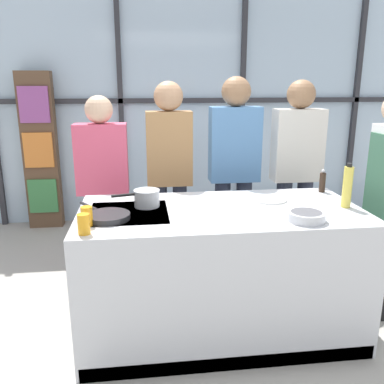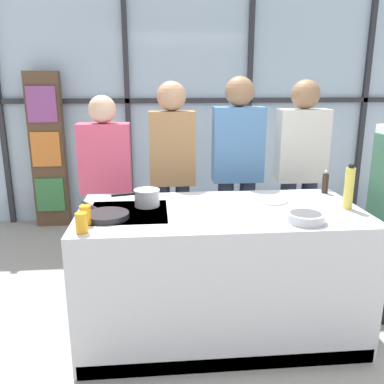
{
  "view_description": "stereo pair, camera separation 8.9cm",
  "coord_description": "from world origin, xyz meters",
  "px_view_note": "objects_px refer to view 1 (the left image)",
  "views": [
    {
      "loc": [
        -0.52,
        -2.6,
        1.77
      ],
      "look_at": [
        -0.19,
        0.1,
        1.03
      ],
      "focal_mm": 38.0,
      "sensor_mm": 36.0,
      "label": 1
    },
    {
      "loc": [
        -0.43,
        -2.61,
        1.77
      ],
      "look_at": [
        -0.19,
        0.1,
        1.03
      ],
      "focal_mm": 38.0,
      "sensor_mm": 36.0,
      "label": 2
    }
  ],
  "objects_px": {
    "juice_glass_near": "(84,224)",
    "spectator_far_right": "(296,166)",
    "mixing_bowl": "(306,216)",
    "saucepan": "(146,198)",
    "spectator_center_left": "(169,167)",
    "frying_pan": "(107,216)",
    "juice_glass_far": "(87,216)",
    "white_plate": "(270,199)",
    "pepper_grinder": "(322,182)",
    "spectator_center_right": "(234,166)",
    "spectator_far_left": "(103,180)",
    "oil_bottle": "(347,187)"
  },
  "relations": [
    {
      "from": "juice_glass_near",
      "to": "spectator_far_right",
      "type": "bearing_deg",
      "value": 35.86
    },
    {
      "from": "spectator_far_right",
      "to": "mixing_bowl",
      "type": "xyz_separation_m",
      "value": [
        -0.39,
        -1.19,
        -0.07
      ]
    },
    {
      "from": "saucepan",
      "to": "spectator_center_left",
      "type": "bearing_deg",
      "value": 74.36
    },
    {
      "from": "frying_pan",
      "to": "juice_glass_far",
      "type": "relative_size",
      "value": 3.74
    },
    {
      "from": "white_plate",
      "to": "juice_glass_far",
      "type": "xyz_separation_m",
      "value": [
        -1.26,
        -0.39,
        0.05
      ]
    },
    {
      "from": "spectator_far_right",
      "to": "pepper_grinder",
      "type": "bearing_deg",
      "value": 90.7
    },
    {
      "from": "spectator_center_right",
      "to": "juice_glass_far",
      "type": "relative_size",
      "value": 15.21
    },
    {
      "from": "spectator_center_left",
      "to": "spectator_far_right",
      "type": "relative_size",
      "value": 0.99
    },
    {
      "from": "spectator_center_right",
      "to": "white_plate",
      "type": "distance_m",
      "value": 0.74
    },
    {
      "from": "saucepan",
      "to": "spectator_center_right",
      "type": "bearing_deg",
      "value": 43.92
    },
    {
      "from": "spectator_center_left",
      "to": "pepper_grinder",
      "type": "bearing_deg",
      "value": 155.02
    },
    {
      "from": "spectator_center_right",
      "to": "juice_glass_far",
      "type": "height_order",
      "value": "spectator_center_right"
    },
    {
      "from": "white_plate",
      "to": "spectator_far_left",
      "type": "bearing_deg",
      "value": 150.14
    },
    {
      "from": "spectator_center_left",
      "to": "saucepan",
      "type": "height_order",
      "value": "spectator_center_left"
    },
    {
      "from": "white_plate",
      "to": "juice_glass_near",
      "type": "xyz_separation_m",
      "value": [
        -1.26,
        -0.53,
        0.05
      ]
    },
    {
      "from": "oil_bottle",
      "to": "spectator_center_left",
      "type": "bearing_deg",
      "value": 140.6
    },
    {
      "from": "juice_glass_far",
      "to": "pepper_grinder",
      "type": "bearing_deg",
      "value": 18.16
    },
    {
      "from": "oil_bottle",
      "to": "frying_pan",
      "type": "bearing_deg",
      "value": -177.98
    },
    {
      "from": "saucepan",
      "to": "pepper_grinder",
      "type": "distance_m",
      "value": 1.4
    },
    {
      "from": "spectator_far_right",
      "to": "saucepan",
      "type": "height_order",
      "value": "spectator_far_right"
    },
    {
      "from": "frying_pan",
      "to": "spectator_center_left",
      "type": "bearing_deg",
      "value": 65.18
    },
    {
      "from": "frying_pan",
      "to": "spectator_far_right",
      "type": "bearing_deg",
      "value": 31.78
    },
    {
      "from": "juice_glass_near",
      "to": "saucepan",
      "type": "bearing_deg",
      "value": 53.55
    },
    {
      "from": "spectator_center_left",
      "to": "frying_pan",
      "type": "distance_m",
      "value": 1.11
    },
    {
      "from": "spectator_far_right",
      "to": "white_plate",
      "type": "bearing_deg",
      "value": 56.84
    },
    {
      "from": "spectator_center_right",
      "to": "mixing_bowl",
      "type": "xyz_separation_m",
      "value": [
        0.19,
        -1.19,
        -0.08
      ]
    },
    {
      "from": "spectator_center_left",
      "to": "saucepan",
      "type": "relative_size",
      "value": 5.37
    },
    {
      "from": "saucepan",
      "to": "frying_pan",
      "type": "bearing_deg",
      "value": -136.07
    },
    {
      "from": "frying_pan",
      "to": "juice_glass_near",
      "type": "height_order",
      "value": "juice_glass_near"
    },
    {
      "from": "spectator_far_right",
      "to": "juice_glass_far",
      "type": "bearing_deg",
      "value": 32.71
    },
    {
      "from": "white_plate",
      "to": "pepper_grinder",
      "type": "relative_size",
      "value": 1.35
    },
    {
      "from": "spectator_far_left",
      "to": "spectator_far_right",
      "type": "bearing_deg",
      "value": -180.0
    },
    {
      "from": "oil_bottle",
      "to": "juice_glass_near",
      "type": "xyz_separation_m",
      "value": [
        -1.73,
        -0.31,
        -0.09
      ]
    },
    {
      "from": "mixing_bowl",
      "to": "oil_bottle",
      "type": "relative_size",
      "value": 0.76
    },
    {
      "from": "spectator_center_right",
      "to": "juice_glass_far",
      "type": "bearing_deg",
      "value": 43.96
    },
    {
      "from": "spectator_center_left",
      "to": "mixing_bowl",
      "type": "height_order",
      "value": "spectator_center_left"
    },
    {
      "from": "saucepan",
      "to": "pepper_grinder",
      "type": "bearing_deg",
      "value": 9.1
    },
    {
      "from": "white_plate",
      "to": "frying_pan",
      "type": "bearing_deg",
      "value": -166.29
    },
    {
      "from": "saucepan",
      "to": "oil_bottle",
      "type": "distance_m",
      "value": 1.38
    },
    {
      "from": "mixing_bowl",
      "to": "spectator_center_left",
      "type": "bearing_deg",
      "value": 122.87
    },
    {
      "from": "mixing_bowl",
      "to": "oil_bottle",
      "type": "distance_m",
      "value": 0.47
    },
    {
      "from": "saucepan",
      "to": "mixing_bowl",
      "type": "relative_size",
      "value": 1.4
    },
    {
      "from": "oil_bottle",
      "to": "pepper_grinder",
      "type": "distance_m",
      "value": 0.41
    },
    {
      "from": "pepper_grinder",
      "to": "juice_glass_near",
      "type": "xyz_separation_m",
      "value": [
        -1.74,
        -0.71,
        -0.02
      ]
    },
    {
      "from": "spectator_far_left",
      "to": "frying_pan",
      "type": "bearing_deg",
      "value": 96.47
    },
    {
      "from": "white_plate",
      "to": "pepper_grinder",
      "type": "bearing_deg",
      "value": 20.81
    },
    {
      "from": "spectator_far_left",
      "to": "frying_pan",
      "type": "distance_m",
      "value": 1.01
    },
    {
      "from": "juice_glass_near",
      "to": "juice_glass_far",
      "type": "height_order",
      "value": "same"
    },
    {
      "from": "spectator_center_right",
      "to": "oil_bottle",
      "type": "relative_size",
      "value": 5.86
    },
    {
      "from": "spectator_far_right",
      "to": "spectator_far_left",
      "type": "bearing_deg",
      "value": 0.0
    }
  ]
}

